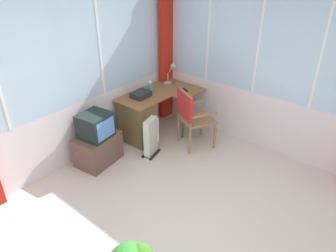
% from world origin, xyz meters
% --- Properties ---
extents(ground, '(5.50, 5.36, 0.06)m').
position_xyz_m(ground, '(0.00, 0.00, -0.03)').
color(ground, beige).
extents(north_window_panel, '(4.50, 0.07, 2.63)m').
position_xyz_m(north_window_panel, '(0.00, 2.21, 1.31)').
color(north_window_panel, silver).
rests_on(north_window_panel, ground).
extents(east_window_panel, '(0.07, 4.36, 2.63)m').
position_xyz_m(east_window_panel, '(2.28, 0.00, 1.31)').
color(east_window_panel, silver).
rests_on(east_window_panel, ground).
extents(curtain_corner, '(0.35, 0.09, 2.53)m').
position_xyz_m(curtain_corner, '(2.15, 2.08, 1.26)').
color(curtain_corner, red).
rests_on(curtain_corner, ground).
extents(desk, '(1.36, 0.88, 0.74)m').
position_xyz_m(desk, '(1.17, 1.84, 0.40)').
color(desk, brown).
rests_on(desk, ground).
extents(desk_lamp, '(0.23, 0.20, 0.36)m').
position_xyz_m(desk_lamp, '(2.07, 1.89, 0.97)').
color(desk_lamp, '#B2B7BC').
rests_on(desk_lamp, desk).
extents(tv_remote, '(0.11, 0.15, 0.02)m').
position_xyz_m(tv_remote, '(1.92, 1.50, 0.75)').
color(tv_remote, black).
rests_on(tv_remote, desk).
extents(spray_bottle, '(0.06, 0.06, 0.22)m').
position_xyz_m(spray_bottle, '(1.52, 1.93, 0.84)').
color(spray_bottle, '#36ACD7').
rests_on(spray_bottle, desk).
extents(paper_tray, '(0.31, 0.24, 0.09)m').
position_xyz_m(paper_tray, '(1.25, 1.89, 0.78)').
color(paper_tray, '#27252A').
rests_on(paper_tray, desk).
extents(wooden_armchair, '(0.65, 0.65, 0.97)m').
position_xyz_m(wooden_armchair, '(1.51, 1.09, 0.61)').
color(wooden_armchair, olive).
rests_on(wooden_armchair, ground).
extents(tv_on_stand, '(0.69, 0.52, 0.81)m').
position_xyz_m(tv_on_stand, '(0.28, 1.87, 0.36)').
color(tv_on_stand, brown).
rests_on(tv_on_stand, ground).
extents(space_heater, '(0.37, 0.24, 0.63)m').
position_xyz_m(space_heater, '(0.95, 1.40, 0.32)').
color(space_heater, silver).
rests_on(space_heater, ground).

